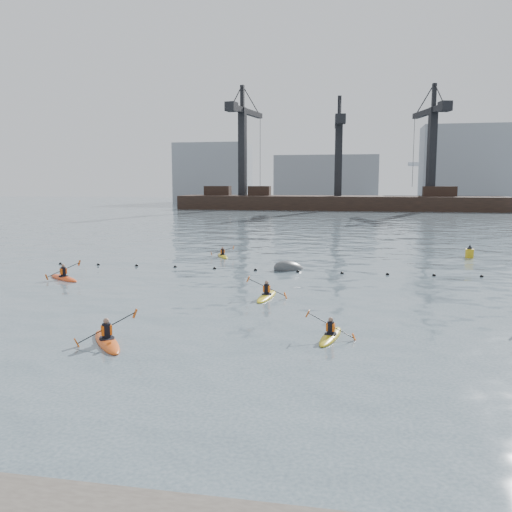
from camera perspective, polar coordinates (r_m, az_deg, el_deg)
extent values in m
plane|color=#3D4E59|center=(16.37, -8.37, -14.30)|extent=(400.00, 400.00, 0.00)
sphere|color=black|center=(43.35, -19.89, -0.79)|extent=(0.24, 0.24, 0.24)
sphere|color=black|center=(42.04, -16.27, -0.89)|extent=(0.24, 0.24, 0.24)
sphere|color=black|center=(40.85, -12.46, -1.01)|extent=(0.24, 0.24, 0.24)
sphere|color=black|center=(39.73, -8.50, -1.16)|extent=(0.24, 0.24, 0.24)
sphere|color=black|center=(38.72, -4.37, -1.32)|extent=(0.24, 0.24, 0.24)
sphere|color=black|center=(37.88, -0.06, -1.50)|extent=(0.24, 0.24, 0.24)
sphere|color=black|center=(37.31, 4.43, -1.67)|extent=(0.24, 0.24, 0.24)
sphere|color=black|center=(37.07, 9.04, -1.81)|extent=(0.24, 0.24, 0.24)
sphere|color=black|center=(37.19, 13.67, -1.90)|extent=(0.24, 0.24, 0.24)
sphere|color=black|center=(37.62, 18.23, -1.96)|extent=(0.24, 0.24, 0.24)
sphere|color=black|center=(38.28, 22.66, -2.01)|extent=(0.24, 0.24, 0.24)
cube|color=black|center=(124.51, 8.57, 5.24)|extent=(72.00, 12.00, 4.50)
cube|color=black|center=(128.64, -4.05, 6.87)|extent=(6.00, 3.00, 2.20)
cube|color=black|center=(126.44, 0.37, 6.88)|extent=(5.00, 3.00, 2.20)
cube|color=black|center=(125.45, 18.76, 6.46)|extent=(7.00, 3.00, 2.20)
cube|color=black|center=(127.41, -1.43, 10.89)|extent=(1.85, 1.85, 20.00)
cube|color=black|center=(130.75, -0.98, 14.94)|extent=(4.31, 17.93, 1.20)
cube|color=black|center=(122.51, -2.61, 15.42)|extent=(2.62, 2.94, 2.00)
cube|color=black|center=(128.70, -1.45, 16.45)|extent=(0.93, 0.93, 5.00)
cube|color=black|center=(124.52, 8.67, 10.18)|extent=(1.73, 1.73, 17.00)
cube|color=black|center=(127.35, 8.70, 13.69)|extent=(2.50, 15.05, 1.20)
cube|color=black|center=(119.90, 8.87, 14.07)|extent=(2.42, 2.78, 2.00)
cube|color=black|center=(125.49, 8.78, 15.21)|extent=(0.87, 0.87, 5.00)
cube|color=black|center=(125.35, 18.00, 10.34)|extent=(1.96, 1.96, 19.00)
cube|color=black|center=(128.48, 17.74, 14.27)|extent=(5.56, 16.73, 1.20)
cube|color=black|center=(120.67, 19.28, 14.65)|extent=(2.80, 3.08, 2.00)
cube|color=black|center=(126.54, 18.24, 15.77)|extent=(0.98, 0.98, 5.00)
cube|color=gray|center=(170.40, -4.51, 8.69)|extent=(22.00, 14.00, 18.00)
cube|color=gray|center=(164.61, 7.45, 7.99)|extent=(30.00, 14.00, 14.00)
cube|color=gray|center=(167.06, 21.47, 8.89)|extent=(26.00, 14.00, 22.00)
cylinder|color=gray|center=(186.01, 18.80, 8.54)|extent=(1.60, 1.60, 20.00)
ellipsoid|color=#E05215|center=(21.82, -15.42, -8.71)|extent=(2.63, 3.22, 0.35)
cylinder|color=black|center=(21.78, -15.43, -8.35)|extent=(0.91, 0.91, 0.07)
cylinder|color=black|center=(21.70, -15.46, -7.58)|extent=(0.33, 0.33, 0.57)
cube|color=#F15C0D|center=(21.69, -15.46, -7.53)|extent=(0.46, 0.43, 0.37)
sphere|color=#8C6651|center=(21.60, -15.50, -6.61)|extent=(0.23, 0.23, 0.23)
cylinder|color=black|center=(21.67, -15.47, -7.30)|extent=(1.80, 1.34, 1.00)
cube|color=#D85914|center=(21.64, -18.35, -8.67)|extent=(0.25, 0.24, 0.36)
cube|color=#D85914|center=(21.77, -12.62, -5.92)|extent=(0.25, 0.24, 0.36)
ellipsoid|color=gold|center=(21.95, 7.84, -8.42)|extent=(1.08, 3.00, 0.29)
cylinder|color=black|center=(21.92, 7.84, -8.12)|extent=(0.64, 0.64, 0.06)
cylinder|color=black|center=(21.85, 7.86, -7.47)|extent=(0.28, 0.28, 0.48)
cube|color=#F15C0D|center=(21.84, 7.86, -7.42)|extent=(0.36, 0.26, 0.31)
sphere|color=#8C6651|center=(21.77, 7.87, -6.65)|extent=(0.19, 0.19, 0.19)
cylinder|color=black|center=(21.82, 7.86, -7.23)|extent=(1.83, 0.34, 0.88)
cube|color=#D85914|center=(21.94, 5.47, -6.05)|extent=(0.19, 0.16, 0.30)
cube|color=#D85914|center=(21.75, 10.28, -8.41)|extent=(0.19, 0.16, 0.30)
ellipsoid|color=#E84515|center=(36.72, -19.59, -2.23)|extent=(3.20, 2.54, 0.34)
cylinder|color=black|center=(36.70, -19.60, -2.02)|extent=(0.90, 0.90, 0.06)
cylinder|color=black|center=(36.65, -19.62, -1.55)|extent=(0.32, 0.32, 0.56)
cube|color=#F15C0D|center=(36.65, -19.62, -1.52)|extent=(0.42, 0.45, 0.37)
sphere|color=#8C6651|center=(36.60, -19.64, -0.97)|extent=(0.23, 0.23, 0.23)
cylinder|color=black|center=(36.64, -19.63, -1.39)|extent=(1.33, 1.87, 0.76)
cube|color=#D85914|center=(36.26, -21.18, -2.09)|extent=(0.22, 0.22, 0.36)
cube|color=#D85914|center=(37.04, -18.11, -0.70)|extent=(0.22, 0.22, 0.36)
ellipsoid|color=yellow|center=(29.13, 1.13, -4.30)|extent=(0.91, 3.28, 0.32)
cylinder|color=black|center=(29.10, 1.13, -4.05)|extent=(0.66, 0.66, 0.06)
cylinder|color=black|center=(29.04, 1.13, -3.50)|extent=(0.30, 0.30, 0.53)
cube|color=#F15C0D|center=(29.04, 1.13, -3.46)|extent=(0.38, 0.25, 0.34)
sphere|color=#8C6651|center=(28.98, 1.13, -2.81)|extent=(0.21, 0.21, 0.21)
cylinder|color=black|center=(29.03, 1.13, -3.30)|extent=(2.07, 0.21, 0.88)
cube|color=#D85914|center=(29.22, -0.83, -2.45)|extent=(0.19, 0.16, 0.34)
cube|color=#D85914|center=(28.87, 3.12, -4.17)|extent=(0.19, 0.16, 0.34)
ellipsoid|color=gold|center=(45.08, -3.54, -0.02)|extent=(1.81, 2.89, 0.29)
cylinder|color=black|center=(45.06, -3.54, 0.13)|extent=(0.73, 0.73, 0.05)
cylinder|color=black|center=(45.03, -3.54, 0.45)|extent=(0.27, 0.27, 0.48)
cube|color=#F15C0D|center=(45.03, -3.54, 0.47)|extent=(0.38, 0.33, 0.31)
sphere|color=#8C6651|center=(44.99, -3.54, 0.86)|extent=(0.19, 0.19, 0.19)
cylinder|color=black|center=(45.02, -3.54, 0.57)|extent=(1.78, 0.89, 0.52)
cube|color=#D85914|center=(44.87, -4.71, 0.24)|extent=(0.16, 0.17, 0.31)
cube|color=#D85914|center=(45.18, -2.38, 0.89)|extent=(0.16, 0.17, 0.31)
ellipsoid|color=#424547|center=(38.41, 3.49, -1.43)|extent=(2.96, 2.90, 1.73)
cylinder|color=gold|center=(47.69, 21.56, 0.18)|extent=(0.67, 0.67, 0.86)
cone|color=black|center=(47.62, 21.59, 0.92)|extent=(0.42, 0.42, 0.34)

